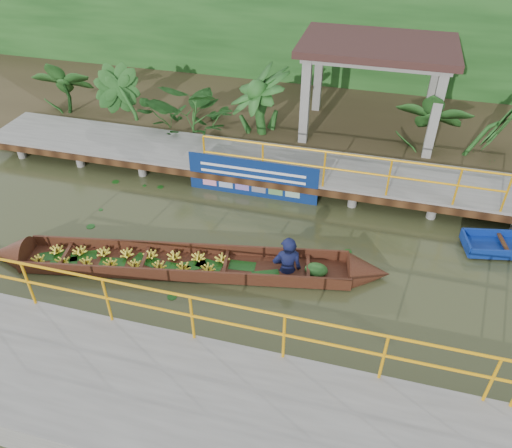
# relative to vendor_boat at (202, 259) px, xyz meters

# --- Properties ---
(ground) EXTENTS (80.00, 80.00, 0.00)m
(ground) POSITION_rel_vendor_boat_xyz_m (-0.04, 0.65, -0.28)
(ground) COLOR #2F341A
(ground) RESTS_ON ground
(land_strip) EXTENTS (30.00, 8.00, 0.45)m
(land_strip) POSITION_rel_vendor_boat_xyz_m (-0.04, 8.15, -0.06)
(land_strip) COLOR #382F1C
(land_strip) RESTS_ON ground
(far_dock) EXTENTS (16.00, 2.06, 1.66)m
(far_dock) POSITION_rel_vendor_boat_xyz_m (-0.02, 4.08, 0.20)
(far_dock) COLOR slate
(far_dock) RESTS_ON ground
(near_dock) EXTENTS (18.00, 2.40, 1.73)m
(near_dock) POSITION_rel_vendor_boat_xyz_m (0.96, -3.55, 0.02)
(near_dock) COLOR slate
(near_dock) RESTS_ON ground
(pavilion) EXTENTS (4.40, 3.00, 3.00)m
(pavilion) POSITION_rel_vendor_boat_xyz_m (2.96, 6.95, 2.54)
(pavilion) COLOR slate
(pavilion) RESTS_ON ground
(foliage_backdrop) EXTENTS (30.00, 0.80, 4.00)m
(foliage_backdrop) POSITION_rel_vendor_boat_xyz_m (-0.04, 10.65, 1.72)
(foliage_backdrop) COLOR #153E13
(foliage_backdrop) RESTS_ON ground
(vendor_boat) EXTENTS (9.04, 2.53, 2.20)m
(vendor_boat) POSITION_rel_vendor_boat_xyz_m (0.00, 0.00, 0.00)
(vendor_boat) COLOR #3A170F
(vendor_boat) RESTS_ON ground
(blue_banner) EXTENTS (3.52, 0.04, 1.10)m
(blue_banner) POSITION_rel_vendor_boat_xyz_m (0.30, 3.13, 0.28)
(blue_banner) COLOR navy
(blue_banner) RESTS_ON ground
(tropical_plants) EXTENTS (14.23, 1.23, 1.54)m
(tropical_plants) POSITION_rel_vendor_boat_xyz_m (-0.50, 5.95, 0.94)
(tropical_plants) COLOR #153E13
(tropical_plants) RESTS_ON ground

